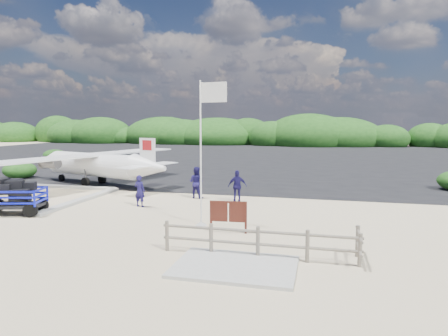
% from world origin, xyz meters
% --- Properties ---
extents(ground, '(160.00, 160.00, 0.00)m').
position_xyz_m(ground, '(0.00, 0.00, 0.00)').
color(ground, beige).
extents(asphalt_apron, '(90.00, 50.00, 0.04)m').
position_xyz_m(asphalt_apron, '(0.00, 30.00, 0.00)').
color(asphalt_apron, '#B2B2B2').
rests_on(asphalt_apron, ground).
extents(lagoon, '(9.00, 7.00, 0.40)m').
position_xyz_m(lagoon, '(-9.00, 1.50, 0.00)').
color(lagoon, '#B2B2B2').
rests_on(lagoon, ground).
extents(walkway_pad, '(3.50, 2.50, 0.10)m').
position_xyz_m(walkway_pad, '(5.50, -6.00, 0.00)').
color(walkway_pad, '#B2B2B2').
rests_on(walkway_pad, ground).
extents(vegetation_band, '(124.00, 8.00, 4.40)m').
position_xyz_m(vegetation_band, '(0.00, 55.00, 0.00)').
color(vegetation_band, '#B2B2B2').
rests_on(vegetation_band, ground).
extents(fence, '(6.40, 2.00, 1.10)m').
position_xyz_m(fence, '(6.00, -5.00, 0.00)').
color(fence, '#B2B2B2').
rests_on(fence, ground).
extents(baggage_cart, '(3.18, 2.30, 1.43)m').
position_xyz_m(baggage_cart, '(-5.73, -1.90, 0.00)').
color(baggage_cart, '#0E17D3').
rests_on(baggage_cart, ground).
extents(flagpole, '(1.24, 0.72, 5.82)m').
position_xyz_m(flagpole, '(3.12, -1.64, 0.00)').
color(flagpole, white).
rests_on(flagpole, ground).
extents(signboard, '(1.52, 0.26, 1.25)m').
position_xyz_m(signboard, '(4.45, -2.44, 0.00)').
color(signboard, '#4D1F16').
rests_on(signboard, ground).
extents(crew_a, '(0.63, 0.46, 1.59)m').
position_xyz_m(crew_a, '(-0.90, 1.04, 0.79)').
color(crew_a, '#19144C').
rests_on(crew_a, ground).
extents(crew_b, '(0.95, 0.79, 1.75)m').
position_xyz_m(crew_b, '(1.14, 3.82, 0.87)').
color(crew_b, '#19144C').
rests_on(crew_b, ground).
extents(crew_c, '(1.06, 0.68, 1.67)m').
position_xyz_m(crew_c, '(3.55, 3.41, 0.84)').
color(crew_c, '#19144C').
rests_on(crew_c, ground).
extents(aircraft_large, '(17.09, 17.09, 4.10)m').
position_xyz_m(aircraft_large, '(17.97, 25.88, 0.00)').
color(aircraft_large, '#B2B2B2').
rests_on(aircraft_large, ground).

